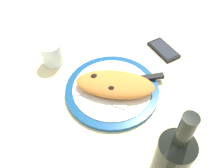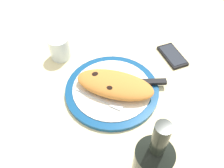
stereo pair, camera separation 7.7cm
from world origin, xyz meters
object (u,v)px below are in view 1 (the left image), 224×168
object	(u,v)px
calzone	(115,84)
smartphone	(164,50)
plate	(112,90)
fork	(106,101)
wine_bottle	(170,162)
knife	(141,79)
water_glass	(52,55)

from	to	relation	value
calzone	smartphone	xyz separation A→B (cm)	(13.17, 24.30, -3.40)
plate	calzone	xyz separation A→B (cm)	(0.98, 0.21, 3.15)
calzone	smartphone	bearing A→B (deg)	61.55
fork	wine_bottle	size ratio (longest dim) A/B	0.56
knife	water_glass	distance (cm)	33.05
water_glass	plate	bearing A→B (deg)	-17.35
plate	fork	bearing A→B (deg)	-93.75
fork	smartphone	xyz separation A→B (cm)	(14.53, 30.38, -1.34)
water_glass	wine_bottle	xyz separation A→B (cm)	(44.25, -32.34, 7.94)
knife	smartphone	distance (cm)	19.44
fork	water_glass	world-z (taller)	water_glass
smartphone	wine_bottle	xyz separation A→B (cm)	(5.71, -49.23, 11.05)
knife	water_glass	bearing A→B (deg)	177.10
plate	smartphone	world-z (taller)	plate
calzone	plate	bearing A→B (deg)	-168.03
knife	wine_bottle	size ratio (longest dim) A/B	0.71
knife	smartphone	world-z (taller)	knife
smartphone	water_glass	bearing A→B (deg)	-156.34
wine_bottle	knife	bearing A→B (deg)	110.18
knife	water_glass	xyz separation A→B (cm)	(-32.98, 1.67, 1.47)
fork	water_glass	xyz separation A→B (cm)	(-24.01, 13.50, 1.77)
fork	smartphone	bearing A→B (deg)	64.44
plate	water_glass	size ratio (longest dim) A/B	3.64
smartphone	wine_bottle	size ratio (longest dim) A/B	0.46
smartphone	knife	bearing A→B (deg)	-106.68
knife	smartphone	xyz separation A→B (cm)	(5.56, 18.56, -1.64)
smartphone	water_glass	size ratio (longest dim) A/B	1.60
calzone	smartphone	size ratio (longest dim) A/B	1.96
calzone	fork	distance (cm)	6.56
plate	knife	size ratio (longest dim) A/B	1.47
wine_bottle	calzone	bearing A→B (deg)	127.14
smartphone	plate	bearing A→B (deg)	-119.99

